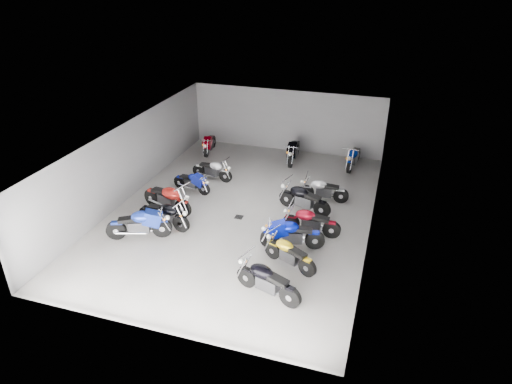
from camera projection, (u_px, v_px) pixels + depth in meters
The scene contains 20 objects.
ground at pixel (243, 211), 18.38m from camera, with size 14.00×14.00×0.00m, color #A09D98.
wall_back at pixel (286, 121), 23.59m from camera, with size 10.00×0.10×3.20m, color slate.
wall_left at pixel (129, 160), 18.99m from camera, with size 0.10×14.00×3.20m, color slate.
wall_right at pixel (374, 193), 16.31m from camera, with size 0.10×14.00×3.20m, color slate.
ceiling at pixel (242, 136), 16.91m from camera, with size 10.00×14.00×0.04m, color black.
drain_grate at pixel (239, 217), 17.95m from camera, with size 0.32×0.32×0.01m, color black.
motorcycle_left_b at pixel (140, 224), 16.39m from camera, with size 2.23×1.05×1.04m.
motorcycle_left_c at pixel (164, 215), 17.06m from camera, with size 2.24×0.55×0.99m.
motorcycle_left_d at pixel (168, 198), 18.15m from camera, with size 2.35×0.79×1.05m.
motorcycle_left_e at pixel (192, 182), 19.73m from camera, with size 1.87×0.58×0.83m.
motorcycle_left_f at pixel (213, 170), 20.80m from camera, with size 2.02×0.48×0.89m.
motorcycle_right_a at pixel (267, 281), 13.55m from camera, with size 2.19×0.86×0.99m.
motorcycle_right_b at pixel (289, 254), 14.88m from camera, with size 1.94×0.99×0.91m.
motorcycle_right_c at pixel (292, 235), 15.82m from camera, with size 2.23×0.72×1.00m.
motorcycle_right_d at pixel (310, 222), 16.62m from camera, with size 2.18×0.42×0.96m.
motorcycle_right_e at pixel (304, 199), 18.13m from camera, with size 2.23×0.82×1.01m.
motorcycle_right_f at pixel (323, 190), 18.95m from camera, with size 2.08×0.45×0.91m.
motorcycle_back_a at pixel (209, 144), 23.75m from camera, with size 0.49×2.02×0.89m.
motorcycle_back_d at pixel (294, 151), 22.65m from camera, with size 0.49×2.38×1.04m.
motorcycle_back_f at pixel (354, 157), 22.02m from camera, with size 0.51×2.21×0.97m.
Camera 1 is at (5.31, -15.10, 9.09)m, focal length 32.00 mm.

